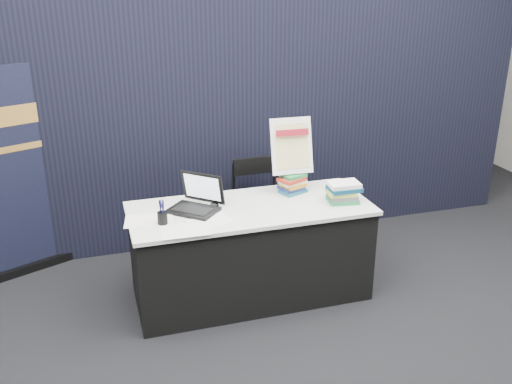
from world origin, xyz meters
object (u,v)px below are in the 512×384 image
(book_stack_short, at_px, (343,192))
(info_sign, at_px, (292,147))
(pullup_banner, at_px, (23,185))
(stacking_chair, at_px, (259,205))
(book_stack_tall, at_px, (292,183))
(laptop, at_px, (192,202))
(display_table, at_px, (251,251))

(book_stack_short, height_order, info_sign, info_sign)
(book_stack_short, bearing_deg, pullup_banner, 155.62)
(stacking_chair, bearing_deg, book_stack_tall, -74.87)
(laptop, height_order, info_sign, info_sign)
(display_table, distance_m, stacking_chair, 0.69)
(laptop, xyz_separation_m, book_stack_short, (1.12, -0.19, 0.02))
(display_table, bearing_deg, stacking_chair, 67.19)
(book_stack_tall, height_order, info_sign, info_sign)
(book_stack_tall, relative_size, book_stack_short, 0.95)
(book_stack_short, bearing_deg, display_table, 170.65)
(info_sign, xyz_separation_m, stacking_chair, (-0.13, 0.42, -0.64))
(book_stack_tall, bearing_deg, laptop, -172.67)
(book_stack_short, bearing_deg, stacking_chair, 119.95)
(display_table, xyz_separation_m, info_sign, (0.40, 0.21, 0.74))
(book_stack_tall, distance_m, stacking_chair, 0.58)
(book_stack_short, relative_size, stacking_chair, 0.28)
(book_stack_short, xyz_separation_m, info_sign, (-0.30, 0.33, 0.29))
(display_table, height_order, book_stack_short, book_stack_short)
(laptop, distance_m, stacking_chair, 0.94)
(stacking_chair, bearing_deg, display_table, -114.29)
(info_sign, bearing_deg, pullup_banner, 162.60)
(laptop, bearing_deg, stacking_chair, 81.11)
(book_stack_tall, xyz_separation_m, stacking_chair, (-0.13, 0.45, -0.34))
(laptop, relative_size, stacking_chair, 0.53)
(book_stack_tall, bearing_deg, pullup_banner, 159.51)
(book_stack_tall, xyz_separation_m, info_sign, (-0.00, 0.03, 0.29))
(pullup_banner, bearing_deg, book_stack_short, -48.00)
(book_stack_tall, bearing_deg, book_stack_short, -45.14)
(display_table, xyz_separation_m, laptop, (-0.43, 0.08, 0.44))
(book_stack_short, bearing_deg, info_sign, 132.05)
(book_stack_tall, xyz_separation_m, pullup_banner, (-2.05, 0.76, -0.06))
(laptop, relative_size, info_sign, 1.04)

